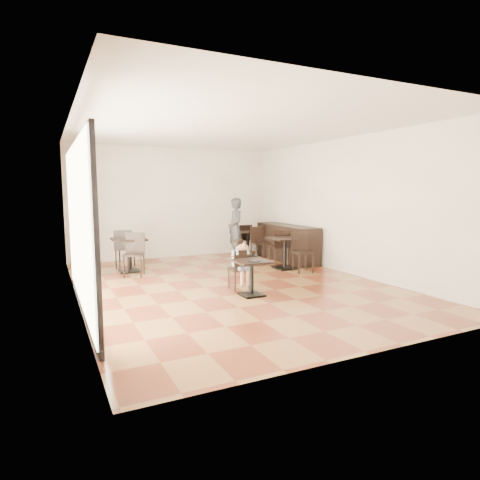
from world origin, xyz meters
TOP-DOWN VIEW (x-y plane):
  - floor at (0.00, 0.00)m, footprint 6.00×8.00m
  - ceiling at (0.00, 0.00)m, footprint 6.00×8.00m
  - wall_back at (0.00, 4.00)m, footprint 6.00×0.01m
  - wall_front at (0.00, -4.00)m, footprint 6.00×0.01m
  - wall_left at (-3.00, 0.00)m, footprint 0.01×8.00m
  - wall_right at (3.00, 0.00)m, footprint 0.01×8.00m
  - storefront_window at (-2.97, -0.50)m, footprint 0.04×4.50m
  - child_table at (-0.03, -0.97)m, footprint 0.64×0.64m
  - child_chair at (-0.03, -0.42)m, footprint 0.36×0.36m
  - child at (-0.03, -0.42)m, footprint 0.36×0.51m
  - plate at (-0.03, -1.07)m, footprint 0.23×0.23m
  - pizza_slice at (-0.03, -0.61)m, footprint 0.24×0.18m
  - adult_patron at (1.38, 2.72)m, footprint 0.48×0.68m
  - cafe_table_mid at (1.92, 0.96)m, footprint 0.87×0.87m
  - cafe_table_left at (-1.66, 2.33)m, footprint 1.02×1.02m
  - cafe_table_back at (1.94, 3.02)m, footprint 0.79×0.79m
  - chair_mid_a at (2.08, 1.51)m, footprint 0.50×0.50m
  - chair_mid_b at (2.08, 0.41)m, footprint 0.50×0.50m
  - chair_left_a at (-1.66, 2.88)m, footprint 0.58×0.58m
  - chair_left_b at (-1.66, 1.78)m, footprint 0.58×0.58m
  - chair_back_a at (2.03, 3.50)m, footprint 0.45×0.45m
  - chair_back_b at (2.03, 2.47)m, footprint 0.45×0.45m
  - service_counter at (2.65, 2.00)m, footprint 0.60×2.40m

SIDE VIEW (x-z plane):
  - floor at x=0.00m, z-range -0.01..0.01m
  - child_table at x=-0.03m, z-range 0.00..0.67m
  - cafe_table_back at x=1.94m, z-range 0.00..0.77m
  - cafe_table_mid at x=1.92m, z-range 0.00..0.80m
  - child_chair at x=-0.03m, z-range 0.00..0.81m
  - cafe_table_left at x=-1.66m, z-range 0.00..0.82m
  - chair_back_a at x=2.03m, z-range 0.00..0.92m
  - chair_back_b at x=2.03m, z-range 0.00..0.92m
  - chair_mid_a at x=2.08m, z-range 0.00..0.96m
  - chair_mid_b at x=2.08m, z-range 0.00..0.96m
  - chair_left_a at x=-1.66m, z-range 0.00..0.98m
  - chair_left_b at x=-1.66m, z-range 0.00..0.98m
  - service_counter at x=2.65m, z-range 0.00..1.00m
  - child at x=-0.03m, z-range 0.00..1.02m
  - plate at x=-0.03m, z-range 0.67..0.69m
  - adult_patron at x=1.38m, z-range 0.00..1.76m
  - pizza_slice at x=-0.03m, z-range 0.85..0.91m
  - storefront_window at x=-2.97m, z-range 0.10..2.70m
  - wall_back at x=0.00m, z-range 0.00..3.20m
  - wall_front at x=0.00m, z-range 0.00..3.20m
  - wall_left at x=-3.00m, z-range 0.00..3.20m
  - wall_right at x=3.00m, z-range 0.00..3.20m
  - ceiling at x=0.00m, z-range 3.20..3.21m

